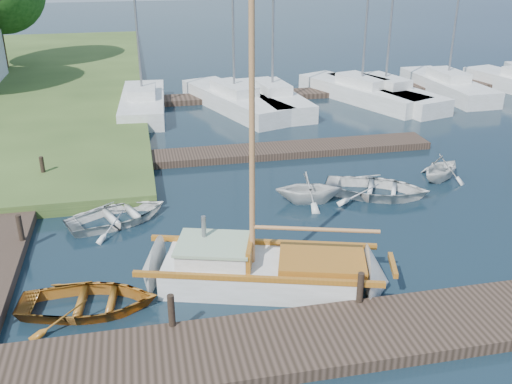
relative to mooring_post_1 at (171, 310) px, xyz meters
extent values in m
plane|color=black|center=(3.00, 5.00, -0.70)|extent=(160.00, 160.00, 0.00)
cube|color=black|center=(3.00, -1.00, -0.55)|extent=(18.00, 2.20, 0.30)
cube|color=black|center=(-5.00, 7.00, -0.55)|extent=(2.20, 18.00, 0.30)
cube|color=black|center=(5.00, 11.50, -0.55)|extent=(14.00, 1.60, 0.30)
cube|color=black|center=(13.00, 21.00, -0.55)|extent=(30.00, 1.60, 0.30)
cylinder|color=black|center=(0.00, 0.00, 0.00)|extent=(0.16, 0.16, 0.80)
cylinder|color=black|center=(4.50, 0.00, 0.00)|extent=(0.16, 0.16, 0.80)
cylinder|color=black|center=(-4.00, 5.00, 0.00)|extent=(0.16, 0.16, 0.80)
cylinder|color=black|center=(-4.00, 10.00, 0.00)|extent=(0.16, 0.16, 0.80)
cube|color=beige|center=(2.42, 1.72, -0.47)|extent=(5.36, 3.34, 0.90)
cone|color=beige|center=(5.34, 0.85, -0.47)|extent=(1.81, 2.25, 1.96)
cone|color=beige|center=(-0.41, 2.57, -0.47)|extent=(1.52, 2.16, 1.96)
cube|color=brown|center=(2.68, 2.62, 0.04)|extent=(5.98, 1.89, 0.14)
cube|color=brown|center=(2.15, 0.82, 0.04)|extent=(5.98, 1.89, 0.14)
cube|color=brown|center=(5.67, 0.75, 0.04)|extent=(0.43, 1.09, 0.14)
cube|color=beige|center=(1.27, 2.07, 0.20)|extent=(2.12, 1.86, 0.44)
cube|color=#9CBA95|center=(1.27, 2.07, 0.45)|extent=(2.25, 1.98, 0.08)
cube|color=brown|center=(2.18, 1.79, 0.28)|extent=(0.51, 1.38, 0.60)
cylinder|color=slate|center=(1.06, 2.44, 0.78)|extent=(0.12, 0.12, 0.60)
cube|color=brown|center=(3.95, 1.27, 0.08)|extent=(2.54, 2.07, 0.20)
cylinder|color=olive|center=(2.22, 1.78, 4.18)|extent=(0.14, 0.14, 8.40)
cylinder|color=olive|center=(3.76, 1.32, 0.98)|extent=(3.10, 1.01, 0.10)
imported|color=brown|center=(-1.94, 1.45, -0.35)|extent=(3.59, 2.74, 0.69)
imported|color=beige|center=(-1.28, 6.22, -0.36)|extent=(3.90, 3.39, 0.68)
imported|color=beige|center=(5.18, 6.45, -0.09)|extent=(2.60, 2.35, 1.21)
imported|color=beige|center=(7.70, 6.48, -0.32)|extent=(4.41, 3.94, 0.75)
imported|color=beige|center=(10.69, 7.42, -0.13)|extent=(2.84, 2.75, 1.14)
cube|color=beige|center=(-0.10, 19.38, -0.25)|extent=(2.63, 7.57, 0.90)
cube|color=beige|center=(-0.10, 19.38, 0.45)|extent=(1.55, 2.68, 0.50)
cube|color=beige|center=(4.75, 18.98, -0.25)|extent=(4.94, 8.84, 0.90)
cube|color=beige|center=(4.75, 18.98, 0.45)|extent=(2.32, 3.30, 0.50)
cylinder|color=slate|center=(4.75, 18.98, 4.44)|extent=(0.12, 0.12, 8.49)
cube|color=beige|center=(6.84, 18.87, -0.25)|extent=(3.05, 7.56, 0.90)
cube|color=beige|center=(6.84, 18.87, 0.45)|extent=(1.69, 2.72, 0.50)
cube|color=beige|center=(12.16, 19.30, -0.25)|extent=(5.40, 8.67, 0.90)
cube|color=beige|center=(12.16, 19.30, 0.45)|extent=(2.47, 3.29, 0.50)
cube|color=beige|center=(13.43, 18.95, -0.25)|extent=(4.45, 8.69, 0.90)
cube|color=beige|center=(13.43, 18.95, 0.45)|extent=(2.16, 3.22, 0.50)
cube|color=beige|center=(17.75, 19.74, -0.25)|extent=(2.48, 7.86, 0.90)
cube|color=beige|center=(17.75, 19.74, 0.45)|extent=(1.50, 2.77, 0.50)
cylinder|color=#332114|center=(-9.00, 31.00, 1.64)|extent=(0.36, 0.36, 3.67)
camera|label=1|loc=(-0.34, -10.82, 7.56)|focal=40.00mm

